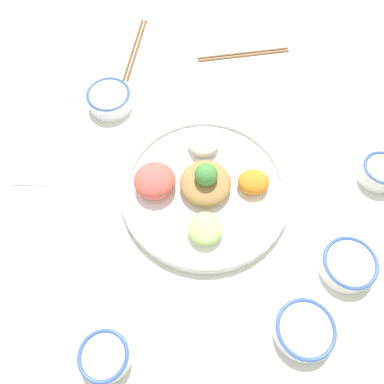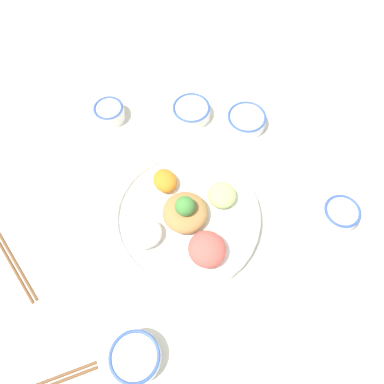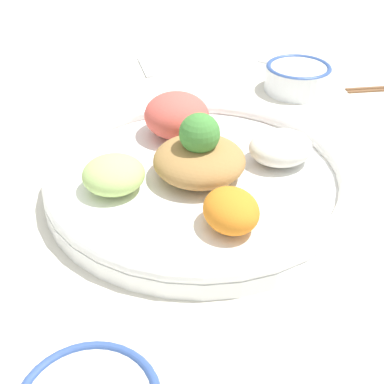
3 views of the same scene
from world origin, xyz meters
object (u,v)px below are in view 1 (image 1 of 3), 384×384
chopsticks_pair_near (135,48)px  chopsticks_pair_far (243,54)px  sauce_bowl_dark (109,99)px  serving_spoon_main (9,182)px  sauce_bowl_red (304,330)px  rice_bowl_plain (348,265)px  sauce_bowl_far (380,172)px  rice_bowl_blue (105,356)px  salad_platter (202,186)px  serving_spoon_extra (59,105)px

chopsticks_pair_near → chopsticks_pair_far: 0.29m
sauce_bowl_dark → serving_spoon_main: sauce_bowl_dark is taller
sauce_bowl_red → chopsticks_pair_near: size_ratio=0.53×
rice_bowl_plain → sauce_bowl_far: size_ratio=1.27×
rice_bowl_blue → serving_spoon_main: size_ratio=0.72×
salad_platter → sauce_bowl_dark: 0.32m
sauce_bowl_red → serving_spoon_main: sauce_bowl_red is taller
salad_platter → serving_spoon_main: (0.34, 0.25, -0.02)m
salad_platter → chopsticks_pair_near: (0.40, -0.22, -0.02)m
chopsticks_pair_far → serving_spoon_extra: chopsticks_pair_far is taller
salad_platter → chopsticks_pair_near: salad_platter is taller
rice_bowl_blue → sauce_bowl_dark: size_ratio=0.84×
chopsticks_pair_near → chopsticks_pair_far: same height
rice_bowl_blue → serving_spoon_main: rice_bowl_blue is taller
sauce_bowl_red → chopsticks_pair_far: bearing=-46.0°
sauce_bowl_far → serving_spoon_extra: (0.69, 0.30, -0.02)m
salad_platter → sauce_bowl_far: bearing=-136.3°
rice_bowl_blue → sauce_bowl_far: (-0.20, -0.63, 0.00)m
sauce_bowl_red → serving_spoon_main: size_ratio=0.88×
sauce_bowl_red → serving_spoon_main: bearing=11.6°
sauce_bowl_dark → chopsticks_pair_near: (0.08, -0.18, -0.02)m
sauce_bowl_red → rice_bowl_plain: 0.15m
salad_platter → serving_spoon_main: 0.42m
sauce_bowl_red → sauce_bowl_far: 0.38m
rice_bowl_blue → salad_platter: bearing=-78.7°
salad_platter → chopsticks_pair_far: bearing=-67.1°
sauce_bowl_red → rice_bowl_plain: bearing=-91.6°
sauce_bowl_red → rice_bowl_plain: rice_bowl_plain is taller
salad_platter → rice_bowl_blue: salad_platter is taller
sauce_bowl_dark → chopsticks_pair_far: (-0.16, -0.34, -0.02)m
serving_spoon_main → rice_bowl_blue: bearing=-52.0°
rice_bowl_blue → serving_spoon_extra: rice_bowl_blue is taller
chopsticks_pair_near → serving_spoon_extra: size_ratio=1.55×
sauce_bowl_red → sauce_bowl_dark: size_ratio=1.03×
rice_bowl_plain → chopsticks_pair_far: size_ratio=0.55×
salad_platter → rice_bowl_blue: 0.37m
rice_bowl_plain → rice_bowl_blue: bearing=58.4°
chopsticks_pair_far → serving_spoon_extra: (0.25, 0.42, -0.00)m
sauce_bowl_far → chopsticks_pair_far: sauce_bowl_far is taller
sauce_bowl_red → sauce_bowl_far: bearing=-83.8°
serving_spoon_extra → salad_platter: bearing=-83.2°
salad_platter → sauce_bowl_dark: salad_platter is taller
sauce_bowl_dark → salad_platter: bearing=171.7°
sauce_bowl_dark → serving_spoon_main: 0.30m
sauce_bowl_dark → rice_bowl_plain: sauce_bowl_dark is taller
salad_platter → sauce_bowl_far: 0.38m
sauce_bowl_dark → chopsticks_pair_far: 0.37m
sauce_bowl_dark → sauce_bowl_far: size_ratio=1.26×
rice_bowl_blue → sauce_bowl_far: 0.66m
chopsticks_pair_far → serving_spoon_main: chopsticks_pair_far is taller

